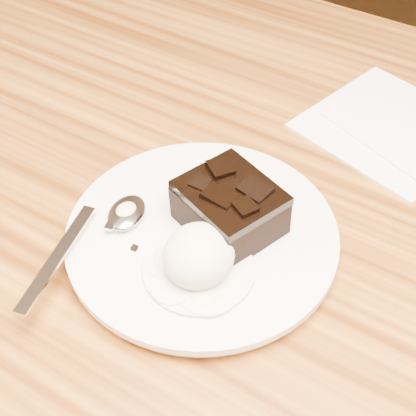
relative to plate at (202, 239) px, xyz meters
The scene contains 10 objects.
plate is the anchor object (origin of this frame).
brownie 0.04m from the plate, 50.42° to the left, with size 0.08×0.07×0.04m, color black.
ice_cream_scoop 0.05m from the plate, 60.78° to the right, with size 0.06×0.06×0.05m, color white.
melt_puddle 0.05m from the plate, 60.78° to the right, with size 0.09×0.09×0.00m, color white.
spoon 0.07m from the plate, 161.53° to the right, with size 0.03×0.18×0.01m, color silver, non-canonical shape.
napkin 0.26m from the plate, 71.22° to the left, with size 0.16×0.16×0.01m, color white.
crumb_a 0.08m from the plate, 61.66° to the right, with size 0.01×0.01×0.00m, color black.
crumb_b 0.07m from the plate, 154.06° to the right, with size 0.01×0.01×0.00m, color black.
crumb_c 0.03m from the plate, 82.55° to the right, with size 0.01×0.00×0.00m, color black.
crumb_d 0.06m from the plate, 128.15° to the right, with size 0.01×0.01×0.00m, color black.
Camera 1 is at (0.11, -0.37, 1.17)m, focal length 53.53 mm.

